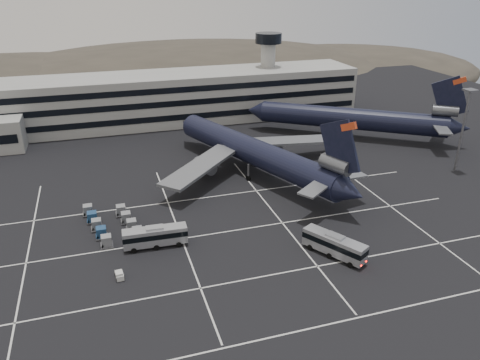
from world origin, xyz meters
name	(u,v)px	position (x,y,z in m)	size (l,w,h in m)	color
ground	(223,245)	(0.00, 0.00, 0.00)	(260.00, 260.00, 0.00)	black
lane_markings	(227,242)	(0.95, 0.72, 0.01)	(90.00, 55.62, 0.01)	silver
terminal	(147,100)	(-2.95, 71.14, 6.93)	(125.00, 26.00, 24.00)	gray
hills	(168,88)	(17.99, 170.00, -12.07)	(352.00, 180.00, 44.00)	#38332B
lightpole_right	(465,119)	(58.00, 15.00, 11.82)	(2.40, 2.40, 18.28)	slate
trijet_main	(255,152)	(14.50, 26.01, 5.25)	(44.21, 55.45, 18.08)	black
trijet_far	(355,118)	(47.71, 41.90, 5.43)	(50.09, 38.77, 18.08)	black
bus_near	(334,244)	(15.71, -8.02, 2.01)	(7.35, 10.23, 3.68)	gray
bus_far	(155,236)	(-10.41, 2.92, 1.97)	(10.32, 2.96, 3.61)	gray
tug_a	(120,275)	(-16.63, -4.28, 0.55)	(1.32, 2.02, 1.24)	silver
tug_b	(152,237)	(-10.77, 5.09, 0.64)	(2.58, 2.22, 1.43)	silver
uld_cluster	(111,223)	(-16.91, 11.18, 0.94)	(10.16, 14.78, 1.92)	#2D2D30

